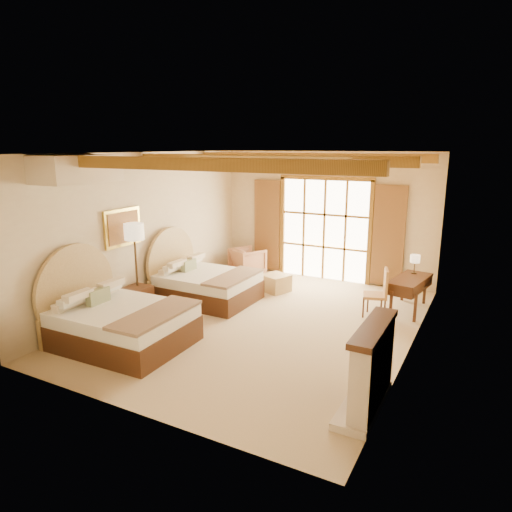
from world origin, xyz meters
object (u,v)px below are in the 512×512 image
Objects in this scene: bed_far at (201,281)px; armchair at (248,261)px; desk at (409,293)px; bed_near at (115,318)px; nightstand at (138,300)px.

armchair is (-0.09, 2.27, -0.06)m from bed_far.
bed_far is 4.42m from desk.
bed_far is 2.65× the size of armchair.
nightstand is at bearing 115.39° from bed_near.
bed_near reaches higher than armchair.
nightstand is at bearing 108.48° from armchair.
desk is (4.18, 4.02, -0.06)m from bed_near.
armchair reaches higher than nightstand.
bed_near reaches higher than desk.
nightstand is at bearing -114.72° from bed_far.
bed_near is 1.42m from nightstand.
bed_near is 3.95× the size of nightstand.
bed_far is 1.48m from nightstand.
desk reaches higher than nightstand.
bed_far is at bearing 88.97° from bed_near.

